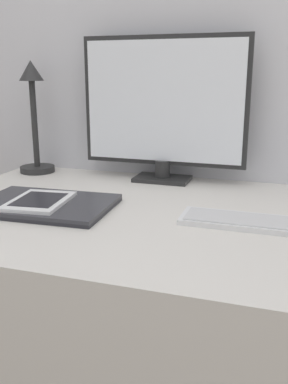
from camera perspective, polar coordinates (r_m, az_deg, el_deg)
name	(u,v)px	position (r m, az deg, el deg)	size (l,w,h in m)	color
wall_back	(203,17)	(1.42, 7.86, 22.08)	(3.60, 0.05, 2.40)	silver
desk	(163,337)	(1.21, 2.56, -18.74)	(1.28, 0.78, 0.70)	silver
monitor	(163,107)	(1.34, 2.60, 11.21)	(0.52, 0.11, 0.44)	#262626
keyboard	(255,222)	(1.00, 14.63, -3.91)	(0.34, 0.11, 0.01)	silver
laptop	(45,205)	(1.12, -13.05, -1.66)	(0.35, 0.25, 0.02)	#232328
ereader	(39,201)	(1.10, -13.80, -1.18)	(0.15, 0.19, 0.01)	white
desk_lamp	(34,113)	(1.51, -14.49, 10.19)	(0.12, 0.12, 0.37)	#282828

